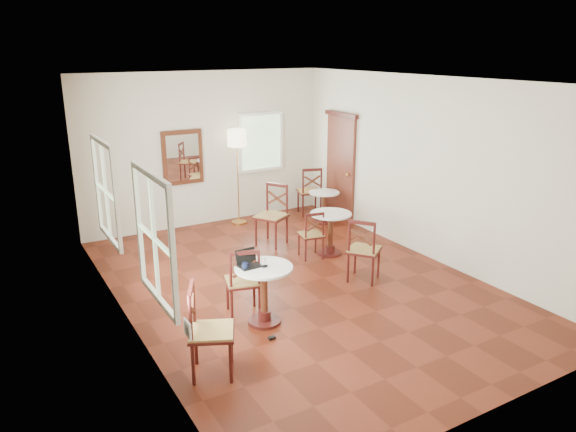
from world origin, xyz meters
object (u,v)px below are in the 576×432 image
object	(u,v)px
chair_back_a	(310,191)
cafe_table_mid	(330,229)
chair_mid_b	(364,250)
mouse	(265,266)
navy_mug	(245,266)
water_glass	(263,262)
chair_near_a	(243,281)
cafe_table_back	(324,204)
laptop	(248,262)
cafe_table_near	(264,288)
power_adapter	(272,338)
floor_lamp	(237,144)
chair_mid_a	(311,235)
chair_near_b	(209,331)
chair_back_b	(272,215)

from	to	relation	value
chair_back_a	cafe_table_mid	bearing A→B (deg)	82.90
chair_mid_b	mouse	bearing A→B (deg)	66.17
cafe_table_mid	chair_back_a	world-z (taller)	chair_back_a
navy_mug	water_glass	size ratio (longest dim) A/B	0.97
chair_back_a	navy_mug	distance (m)	4.95
chair_back_a	chair_near_a	bearing A→B (deg)	63.36
cafe_table_back	laptop	bearing A→B (deg)	-136.73
chair_near_a	mouse	bearing A→B (deg)	125.98
cafe_table_back	mouse	xyz separation A→B (m)	(-3.00, -3.13, 0.40)
chair_back_a	navy_mug	bearing A→B (deg)	64.79
cafe_table_back	navy_mug	world-z (taller)	navy_mug
cafe_table_mid	navy_mug	size ratio (longest dim) A/B	6.86
cafe_table_near	navy_mug	xyz separation A→B (m)	(-0.23, 0.05, 0.34)
cafe_table_near	cafe_table_back	xyz separation A→B (m)	(3.00, 3.10, -0.09)
cafe_table_near	navy_mug	world-z (taller)	navy_mug
laptop	power_adapter	bearing A→B (deg)	-90.65
floor_lamp	laptop	bearing A→B (deg)	-113.45
water_glass	chair_mid_a	bearing A→B (deg)	42.50
chair_near_a	water_glass	world-z (taller)	chair_near_a
chair_near_a	chair_near_b	size ratio (longest dim) A/B	0.93
chair_near_b	chair_back_b	world-z (taller)	chair_back_b
chair_near_a	chair_back_a	xyz separation A→B (m)	(3.19, 3.39, 0.03)
cafe_table_near	chair_mid_a	world-z (taller)	chair_mid_a
cafe_table_mid	cafe_table_back	size ratio (longest dim) A/B	1.14
cafe_table_mid	chair_mid_b	size ratio (longest dim) A/B	0.74
cafe_table_back	floor_lamp	bearing A→B (deg)	150.46
chair_mid_b	mouse	distance (m)	2.01
chair_back_a	floor_lamp	distance (m)	1.91
chair_mid_a	navy_mug	distance (m)	2.56
chair_back_a	floor_lamp	size ratio (longest dim) A/B	0.54
chair_back_b	water_glass	size ratio (longest dim) A/B	9.79
chair_near_a	chair_mid_a	xyz separation A→B (m)	(1.88, 1.28, -0.07)
chair_back_a	chair_mid_a	bearing A→B (deg)	74.84
chair_mid_a	chair_back_a	world-z (taller)	chair_back_a
chair_back_a	mouse	distance (m)	4.85
chair_mid_b	laptop	bearing A→B (deg)	61.01
chair_mid_a	chair_back_b	xyz separation A→B (m)	(-0.24, 0.94, 0.13)
chair_mid_b	chair_back_b	xyz separation A→B (m)	(-0.42, 2.12, 0.04)
chair_mid_b	navy_mug	bearing A→B (deg)	62.86
cafe_table_near	chair_back_a	bearing A→B (deg)	50.61
cafe_table_near	cafe_table_back	world-z (taller)	cafe_table_near
chair_mid_a	cafe_table_near	bearing A→B (deg)	52.49
cafe_table_back	floor_lamp	size ratio (longest dim) A/B	0.34
laptop	water_glass	size ratio (longest dim) A/B	2.70
chair_mid_b	floor_lamp	world-z (taller)	floor_lamp
chair_mid_a	chair_mid_b	world-z (taller)	chair_mid_b
mouse	cafe_table_back	bearing A→B (deg)	39.50
cafe_table_back	chair_near_a	size ratio (longest dim) A/B	0.67
chair_back_b	cafe_table_mid	bearing A→B (deg)	1.33
chair_near_b	chair_mid_a	bearing A→B (deg)	-24.92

